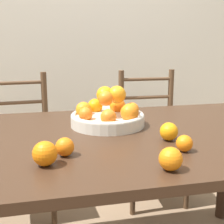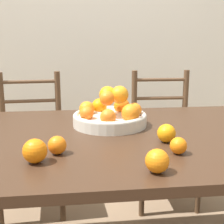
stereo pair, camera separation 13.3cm
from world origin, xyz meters
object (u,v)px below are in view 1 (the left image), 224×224
at_px(fruit_bowl, 108,114).
at_px(orange_loose_3, 184,143).
at_px(chair_left, 19,147).
at_px(orange_loose_0, 45,154).
at_px(orange_loose_1, 65,147).
at_px(orange_loose_2, 171,159).
at_px(chair_right, 151,138).
at_px(orange_loose_4, 169,132).

distance_m(fruit_bowl, orange_loose_3, 0.45).
relative_size(fruit_bowl, orange_loose_3, 5.67).
bearing_deg(chair_left, orange_loose_0, -84.61).
xyz_separation_m(orange_loose_1, orange_loose_2, (0.30, -0.19, 0.00)).
xyz_separation_m(fruit_bowl, orange_loose_3, (0.19, -0.40, -0.02)).
bearing_deg(orange_loose_2, fruit_bowl, 98.21).
xyz_separation_m(orange_loose_3, chair_right, (0.26, 1.04, -0.32)).
relative_size(orange_loose_3, chair_right, 0.07).
relative_size(fruit_bowl, orange_loose_2, 4.65).
distance_m(orange_loose_4, chair_left, 1.17).
xyz_separation_m(orange_loose_2, chair_left, (-0.54, 1.18, -0.33)).
relative_size(orange_loose_0, orange_loose_2, 1.09).
height_order(orange_loose_1, chair_right, chair_right).
bearing_deg(chair_right, orange_loose_4, -104.57).
distance_m(orange_loose_1, chair_right, 1.24).
relative_size(fruit_bowl, orange_loose_1, 5.23).
distance_m(orange_loose_0, orange_loose_3, 0.49).
xyz_separation_m(fruit_bowl, orange_loose_1, (-0.23, -0.35, -0.02)).
bearing_deg(chair_left, orange_loose_1, -80.25).
distance_m(orange_loose_1, orange_loose_3, 0.42).
distance_m(orange_loose_3, orange_loose_4, 0.13).
bearing_deg(fruit_bowl, orange_loose_3, -64.31).
height_order(orange_loose_1, orange_loose_2, orange_loose_2).
height_order(orange_loose_1, chair_left, chair_left).
distance_m(chair_left, chair_right, 0.91).
bearing_deg(orange_loose_2, chair_left, 114.48).
height_order(fruit_bowl, chair_left, fruit_bowl).
relative_size(orange_loose_4, chair_left, 0.08).
bearing_deg(chair_right, orange_loose_0, -123.51).
distance_m(orange_loose_0, chair_left, 1.13).
bearing_deg(chair_right, chair_left, -178.49).
distance_m(orange_loose_2, orange_loose_3, 0.18).
xyz_separation_m(orange_loose_2, chair_right, (0.37, 1.18, -0.33)).
relative_size(fruit_bowl, chair_right, 0.37).
distance_m(orange_loose_1, orange_loose_4, 0.42).
height_order(orange_loose_3, chair_right, chair_right).
height_order(orange_loose_2, orange_loose_4, orange_loose_2).
bearing_deg(orange_loose_4, chair_left, 125.51).
xyz_separation_m(orange_loose_0, orange_loose_3, (0.49, 0.02, -0.01)).
relative_size(orange_loose_2, orange_loose_3, 1.22).
bearing_deg(orange_loose_2, orange_loose_1, 147.69).
relative_size(orange_loose_1, orange_loose_3, 1.08).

